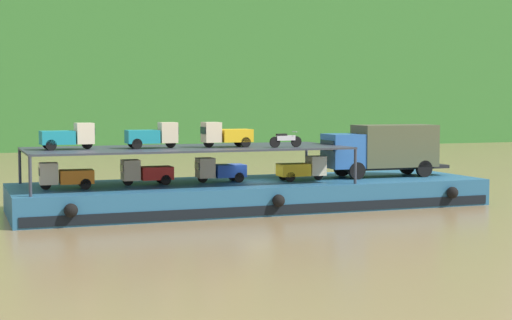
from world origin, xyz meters
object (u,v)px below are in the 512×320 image
(cargo_barge, at_px, (252,194))
(mini_truck_lower_fore, at_px, (303,168))
(mini_truck_lower_aft, at_px, (146,172))
(mini_truck_lower_mid, at_px, (220,170))
(mini_truck_upper_mid, at_px, (153,135))
(motorcycle_upper_port, at_px, (285,140))
(mini_truck_upper_stern, at_px, (68,136))
(mini_truck_lower_stern, at_px, (65,176))
(covered_lorry, at_px, (383,148))
(mini_truck_upper_fore, at_px, (226,135))

(cargo_barge, height_order, mini_truck_lower_fore, mini_truck_lower_fore)
(mini_truck_lower_aft, relative_size, mini_truck_lower_mid, 1.00)
(mini_truck_upper_mid, bearing_deg, motorcycle_upper_port, -14.59)
(mini_truck_lower_mid, bearing_deg, mini_truck_upper_stern, 179.68)
(mini_truck_lower_mid, height_order, mini_truck_upper_stern, mini_truck_upper_stern)
(mini_truck_lower_stern, relative_size, mini_truck_lower_aft, 1.01)
(cargo_barge, distance_m, mini_truck_lower_aft, 6.24)
(motorcycle_upper_port, bearing_deg, mini_truck_lower_fore, 40.53)
(cargo_barge, xyz_separation_m, mini_truck_lower_mid, (-1.89, 0.19, 1.44))
(mini_truck_lower_fore, bearing_deg, mini_truck_lower_aft, 175.01)
(mini_truck_lower_stern, distance_m, mini_truck_upper_stern, 2.12)
(motorcycle_upper_port, bearing_deg, mini_truck_lower_aft, 163.11)
(cargo_barge, relative_size, mini_truck_lower_aft, 9.68)
(mini_truck_lower_mid, relative_size, mini_truck_lower_fore, 0.99)
(mini_truck_lower_fore, height_order, mini_truck_upper_mid, mini_truck_upper_mid)
(cargo_barge, bearing_deg, covered_lorry, -0.65)
(cargo_barge, distance_m, mini_truck_upper_fore, 3.92)
(mini_truck_lower_aft, relative_size, motorcycle_upper_port, 1.44)
(motorcycle_upper_port, bearing_deg, covered_lorry, 14.90)
(cargo_barge, height_order, mini_truck_upper_stern, mini_truck_upper_stern)
(mini_truck_upper_mid, bearing_deg, covered_lorry, 0.36)
(covered_lorry, relative_size, mini_truck_lower_fore, 2.86)
(covered_lorry, bearing_deg, mini_truck_lower_stern, -178.98)
(mini_truck_lower_mid, bearing_deg, motorcycle_upper_port, -35.46)
(mini_truck_lower_mid, height_order, mini_truck_upper_fore, mini_truck_upper_fore)
(mini_truck_lower_mid, distance_m, mini_truck_upper_stern, 8.51)
(cargo_barge, bearing_deg, mini_truck_lower_stern, -177.64)
(mini_truck_lower_aft, distance_m, mini_truck_lower_fore, 8.94)
(mini_truck_lower_aft, bearing_deg, motorcycle_upper_port, -16.89)
(mini_truck_lower_fore, distance_m, mini_truck_upper_fore, 5.03)
(mini_truck_upper_stern, height_order, mini_truck_upper_mid, same)
(mini_truck_upper_stern, distance_m, mini_truck_upper_fore, 8.42)
(covered_lorry, relative_size, motorcycle_upper_port, 4.15)
(cargo_barge, xyz_separation_m, mini_truck_upper_mid, (-5.77, -0.18, 3.44))
(mini_truck_lower_aft, bearing_deg, mini_truck_lower_stern, -171.66)
(cargo_barge, height_order, mini_truck_upper_mid, mini_truck_upper_mid)
(mini_truck_lower_fore, xyz_separation_m, motorcycle_upper_port, (-1.66, -1.42, 1.74))
(mini_truck_upper_fore, bearing_deg, mini_truck_lower_stern, 178.91)
(cargo_barge, bearing_deg, mini_truck_upper_mid, -178.19)
(mini_truck_lower_mid, relative_size, mini_truck_upper_fore, 0.99)
(mini_truck_lower_aft, xyz_separation_m, mini_truck_lower_mid, (4.18, -0.02, 0.00))
(covered_lorry, xyz_separation_m, mini_truck_lower_aft, (-14.36, 0.30, -1.00))
(mini_truck_upper_fore, bearing_deg, mini_truck_lower_fore, 0.31)
(mini_truck_upper_fore, distance_m, motorcycle_upper_port, 3.28)
(mini_truck_upper_mid, bearing_deg, mini_truck_lower_stern, -176.97)
(mini_truck_lower_stern, bearing_deg, mini_truck_upper_mid, 3.03)
(covered_lorry, distance_m, motorcycle_upper_port, 7.41)
(mini_truck_lower_fore, xyz_separation_m, mini_truck_upper_mid, (-8.61, 0.39, 2.00))
(mini_truck_lower_stern, bearing_deg, mini_truck_lower_aft, 8.34)
(covered_lorry, height_order, mini_truck_upper_mid, mini_truck_upper_mid)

